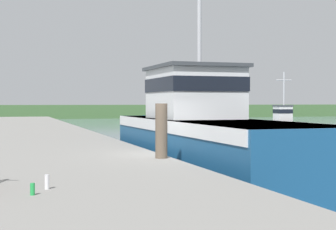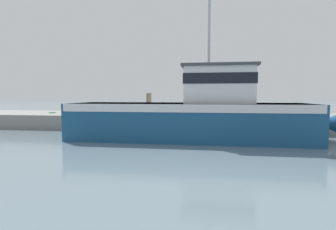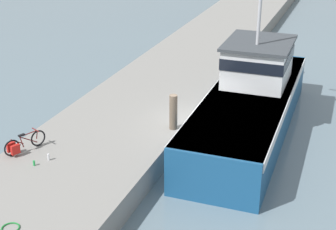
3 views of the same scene
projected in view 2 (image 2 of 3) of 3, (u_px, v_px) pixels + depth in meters
name	position (u px, v px, depth m)	size (l,w,h in m)	color
ground_plane	(157.00, 134.00, 14.83)	(320.00, 320.00, 0.00)	slate
dock_pier	(167.00, 121.00, 18.07)	(5.32, 80.00, 0.93)	gray
fishing_boat_main	(201.00, 113.00, 12.91)	(3.42, 13.82, 9.81)	navy
bicycle_touring	(116.00, 108.00, 20.72)	(0.83, 1.56, 0.68)	black
mooring_post	(149.00, 105.00, 15.78)	(0.31, 0.31, 1.40)	brown
hose_coil	(52.00, 113.00, 19.01)	(0.51, 0.51, 0.04)	#197A2D
water_bottle_by_bike	(103.00, 111.00, 19.89)	(0.07, 0.07, 0.19)	green
water_bottle_on_curb	(107.00, 111.00, 19.55)	(0.08, 0.08, 0.24)	silver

